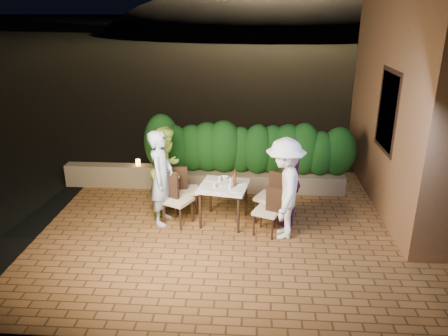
# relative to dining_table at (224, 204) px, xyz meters

# --- Properties ---
(ground) EXTENTS (400.00, 400.00, 0.00)m
(ground) POSITION_rel_dining_table_xyz_m (0.23, -0.70, -0.40)
(ground) COLOR black
(ground) RESTS_ON ground
(terrace_floor) EXTENTS (7.00, 6.00, 0.15)m
(terrace_floor) POSITION_rel_dining_table_xyz_m (0.23, -0.20, -0.45)
(terrace_floor) COLOR brown
(terrace_floor) RESTS_ON ground
(building_wall) EXTENTS (1.60, 5.00, 5.00)m
(building_wall) POSITION_rel_dining_table_xyz_m (3.83, 1.30, 2.12)
(building_wall) COLOR brown
(building_wall) RESTS_ON ground
(window_pane) EXTENTS (0.08, 1.00, 1.40)m
(window_pane) POSITION_rel_dining_table_xyz_m (3.05, 0.80, 1.62)
(window_pane) COLOR black
(window_pane) RESTS_ON building_wall
(window_frame) EXTENTS (0.06, 1.15, 1.55)m
(window_frame) POSITION_rel_dining_table_xyz_m (3.04, 0.80, 1.62)
(window_frame) COLOR black
(window_frame) RESTS_ON building_wall
(planter) EXTENTS (4.20, 0.55, 0.40)m
(planter) POSITION_rel_dining_table_xyz_m (0.43, 1.60, -0.17)
(planter) COLOR #7A6B4E
(planter) RESTS_ON ground
(hedge) EXTENTS (4.00, 0.70, 1.10)m
(hedge) POSITION_rel_dining_table_xyz_m (0.43, 1.60, 0.57)
(hedge) COLOR #113A10
(hedge) RESTS_ON planter
(parapet) EXTENTS (2.20, 0.30, 0.50)m
(parapet) POSITION_rel_dining_table_xyz_m (-2.57, 1.60, -0.12)
(parapet) COLOR #7A6B4E
(parapet) RESTS_ON ground
(hill) EXTENTS (52.00, 40.00, 22.00)m
(hill) POSITION_rel_dining_table_xyz_m (2.23, 59.30, -4.38)
(hill) COLOR black
(hill) RESTS_ON ground
(dining_table) EXTENTS (0.99, 0.99, 0.75)m
(dining_table) POSITION_rel_dining_table_xyz_m (0.00, 0.00, 0.00)
(dining_table) COLOR white
(dining_table) RESTS_ON ground
(plate_nw) EXTENTS (0.23, 0.23, 0.01)m
(plate_nw) POSITION_rel_dining_table_xyz_m (-0.30, -0.21, 0.38)
(plate_nw) COLOR white
(plate_nw) RESTS_ON dining_table
(plate_sw) EXTENTS (0.23, 0.23, 0.01)m
(plate_sw) POSITION_rel_dining_table_xyz_m (-0.24, 0.25, 0.38)
(plate_sw) COLOR white
(plate_sw) RESTS_ON dining_table
(plate_ne) EXTENTS (0.20, 0.20, 0.01)m
(plate_ne) POSITION_rel_dining_table_xyz_m (0.22, -0.25, 0.38)
(plate_ne) COLOR white
(plate_ne) RESTS_ON dining_table
(plate_se) EXTENTS (0.23, 0.23, 0.01)m
(plate_se) POSITION_rel_dining_table_xyz_m (0.29, 0.14, 0.38)
(plate_se) COLOR white
(plate_se) RESTS_ON dining_table
(plate_centre) EXTENTS (0.20, 0.20, 0.01)m
(plate_centre) POSITION_rel_dining_table_xyz_m (-0.02, 0.04, 0.38)
(plate_centre) COLOR white
(plate_centre) RESTS_ON dining_table
(plate_front) EXTENTS (0.21, 0.21, 0.01)m
(plate_front) POSITION_rel_dining_table_xyz_m (-0.03, -0.29, 0.38)
(plate_front) COLOR white
(plate_front) RESTS_ON dining_table
(glass_nw) EXTENTS (0.06, 0.06, 0.10)m
(glass_nw) POSITION_rel_dining_table_xyz_m (-0.16, -0.12, 0.43)
(glass_nw) COLOR silver
(glass_nw) RESTS_ON dining_table
(glass_sw) EXTENTS (0.06, 0.06, 0.10)m
(glass_sw) POSITION_rel_dining_table_xyz_m (-0.09, 0.19, 0.43)
(glass_sw) COLOR silver
(glass_sw) RESTS_ON dining_table
(glass_ne) EXTENTS (0.06, 0.06, 0.11)m
(glass_ne) POSITION_rel_dining_table_xyz_m (0.12, -0.15, 0.43)
(glass_ne) COLOR silver
(glass_ne) RESTS_ON dining_table
(glass_se) EXTENTS (0.06, 0.06, 0.10)m
(glass_se) POSITION_rel_dining_table_xyz_m (0.12, 0.10, 0.43)
(glass_se) COLOR silver
(glass_se) RESTS_ON dining_table
(beer_bottle) EXTENTS (0.06, 0.06, 0.32)m
(beer_bottle) POSITION_rel_dining_table_xyz_m (0.20, -0.01, 0.53)
(beer_bottle) COLOR #552C0E
(beer_bottle) RESTS_ON dining_table
(bowl) EXTENTS (0.17, 0.17, 0.04)m
(bowl) POSITION_rel_dining_table_xyz_m (-0.01, 0.33, 0.39)
(bowl) COLOR white
(bowl) RESTS_ON dining_table
(chair_left_front) EXTENTS (0.61, 0.61, 0.99)m
(chair_left_front) POSITION_rel_dining_table_xyz_m (-0.84, -0.13, 0.12)
(chair_left_front) COLOR black
(chair_left_front) RESTS_ON ground
(chair_left_back) EXTENTS (0.49, 0.49, 0.94)m
(chair_left_back) POSITION_rel_dining_table_xyz_m (-0.75, 0.42, 0.10)
(chair_left_back) COLOR black
(chair_left_back) RESTS_ON ground
(chair_right_front) EXTENTS (0.55, 0.55, 0.92)m
(chair_right_front) POSITION_rel_dining_table_xyz_m (0.79, -0.40, 0.08)
(chair_right_front) COLOR black
(chair_right_front) RESTS_ON ground
(chair_right_back) EXTENTS (0.64, 0.64, 1.03)m
(chair_right_back) POSITION_rel_dining_table_xyz_m (0.86, 0.08, 0.14)
(chair_right_back) COLOR black
(chair_right_back) RESTS_ON ground
(diner_blue) EXTENTS (0.48, 0.69, 1.79)m
(diner_blue) POSITION_rel_dining_table_xyz_m (-1.14, -0.08, 0.52)
(diner_blue) COLOR #ADC2DF
(diner_blue) RESTS_ON ground
(diner_green) EXTENTS (0.86, 0.98, 1.72)m
(diner_green) POSITION_rel_dining_table_xyz_m (-1.13, 0.45, 0.48)
(diner_green) COLOR #ADDC45
(diner_green) RESTS_ON ground
(diner_white) EXTENTS (0.74, 1.20, 1.80)m
(diner_white) POSITION_rel_dining_table_xyz_m (1.08, -0.45, 0.52)
(diner_white) COLOR white
(diner_white) RESTS_ON ground
(diner_purple) EXTENTS (0.41, 0.98, 1.67)m
(diner_purple) POSITION_rel_dining_table_xyz_m (1.20, 0.06, 0.46)
(diner_purple) COLOR #66225C
(diner_purple) RESTS_ON ground
(parapet_lamp) EXTENTS (0.10, 0.10, 0.14)m
(parapet_lamp) POSITION_rel_dining_table_xyz_m (-2.02, 1.60, 0.20)
(parapet_lamp) COLOR orange
(parapet_lamp) RESTS_ON parapet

